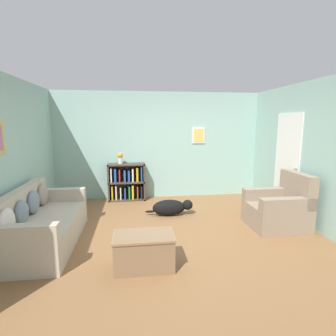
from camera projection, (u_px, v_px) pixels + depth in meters
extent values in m
plane|color=brown|center=(171.00, 232.00, 4.53)|extent=(14.00, 14.00, 0.00)
cube|color=#93BCB2|center=(158.00, 146.00, 6.50)|extent=(5.60, 0.10, 2.60)
cube|color=silver|center=(199.00, 135.00, 6.53)|extent=(0.32, 0.02, 0.40)
cube|color=#DBBC56|center=(199.00, 135.00, 6.52)|extent=(0.24, 0.01, 0.32)
cube|color=#93BCB2|center=(5.00, 160.00, 3.98)|extent=(0.10, 5.00, 2.60)
cube|color=#93BCB2|center=(314.00, 155.00, 4.63)|extent=(0.10, 5.00, 2.60)
cube|color=white|center=(287.00, 164.00, 5.35)|extent=(0.02, 0.84, 2.05)
sphere|color=tan|center=(296.00, 168.00, 5.01)|extent=(0.05, 0.05, 0.05)
cube|color=#B7AD99|center=(47.00, 231.00, 4.02)|extent=(0.87, 1.92, 0.43)
cube|color=#B7AD99|center=(19.00, 205.00, 3.90)|extent=(0.16, 1.92, 0.44)
cube|color=#B7AD99|center=(20.00, 234.00, 3.11)|extent=(0.87, 0.16, 0.23)
cube|color=#B7AD99|center=(61.00, 195.00, 4.83)|extent=(0.87, 0.16, 0.23)
ellipsoid|color=beige|center=(7.00, 223.00, 3.27)|extent=(0.14, 0.38, 0.38)
ellipsoid|color=slate|center=(22.00, 212.00, 3.71)|extent=(0.14, 0.35, 0.35)
ellipsoid|color=slate|center=(33.00, 202.00, 4.14)|extent=(0.14, 0.37, 0.37)
ellipsoid|color=gray|center=(43.00, 194.00, 4.58)|extent=(0.14, 0.38, 0.38)
cube|color=#42382D|center=(109.00, 182.00, 6.27)|extent=(0.04, 0.32, 0.90)
cube|color=#42382D|center=(144.00, 181.00, 6.38)|extent=(0.04, 0.32, 0.90)
cube|color=#42382D|center=(127.00, 181.00, 6.47)|extent=(0.88, 0.02, 0.90)
cube|color=#42382D|center=(127.00, 199.00, 6.40)|extent=(0.88, 0.32, 0.04)
cube|color=#42382D|center=(127.00, 182.00, 6.32)|extent=(0.88, 0.32, 0.04)
cube|color=#42382D|center=(126.00, 164.00, 6.25)|extent=(0.88, 0.32, 0.04)
cube|color=gold|center=(112.00, 193.00, 6.31)|extent=(0.03, 0.24, 0.35)
cube|color=silver|center=(111.00, 175.00, 6.24)|extent=(0.03, 0.24, 0.33)
cube|color=silver|center=(116.00, 192.00, 6.32)|extent=(0.03, 0.24, 0.36)
cube|color=#234C9E|center=(115.00, 175.00, 6.25)|extent=(0.05, 0.24, 0.32)
cube|color=silver|center=(121.00, 193.00, 6.34)|extent=(0.03, 0.24, 0.31)
cube|color=#B22823|center=(120.00, 175.00, 6.27)|extent=(0.03, 0.24, 0.30)
cube|color=#234C9E|center=(125.00, 193.00, 6.36)|extent=(0.03, 0.24, 0.29)
cube|color=#234C9E|center=(125.00, 176.00, 6.28)|extent=(0.05, 0.24, 0.28)
cube|color=#287A3D|center=(129.00, 193.00, 6.37)|extent=(0.04, 0.24, 0.33)
cube|color=#234C9E|center=(129.00, 176.00, 6.30)|extent=(0.04, 0.24, 0.27)
cube|color=gold|center=(133.00, 192.00, 6.37)|extent=(0.05, 0.24, 0.36)
cube|color=silver|center=(133.00, 175.00, 6.30)|extent=(0.04, 0.24, 0.31)
cube|color=brown|center=(138.00, 192.00, 6.39)|extent=(0.03, 0.24, 0.33)
cube|color=gold|center=(137.00, 174.00, 6.32)|extent=(0.05, 0.24, 0.33)
cube|color=black|center=(141.00, 192.00, 6.40)|extent=(0.03, 0.24, 0.33)
cube|color=#234C9E|center=(141.00, 173.00, 6.32)|extent=(0.03, 0.24, 0.37)
cube|color=gray|center=(275.00, 216.00, 4.72)|extent=(0.94, 0.86, 0.41)
cube|color=gray|center=(297.00, 188.00, 4.68)|extent=(0.18, 0.86, 0.57)
cube|color=gray|center=(288.00, 205.00, 4.33)|extent=(0.94, 0.18, 0.22)
cube|color=gray|center=(267.00, 194.00, 5.00)|extent=(0.94, 0.18, 0.22)
cube|color=#846647|center=(144.00, 251.00, 3.37)|extent=(0.75, 0.44, 0.45)
cube|color=#8F6E4D|center=(144.00, 236.00, 3.34)|extent=(0.78, 0.46, 0.03)
ellipsoid|color=black|center=(169.00, 208.00, 5.30)|extent=(0.67, 0.29, 0.32)
sphere|color=black|center=(188.00, 205.00, 5.35)|extent=(0.21, 0.21, 0.21)
ellipsoid|color=black|center=(150.00, 212.00, 5.31)|extent=(0.20, 0.05, 0.05)
cylinder|color=silver|center=(120.00, 161.00, 6.22)|extent=(0.10, 0.10, 0.15)
sphere|color=orange|center=(120.00, 155.00, 6.20)|extent=(0.13, 0.13, 0.13)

